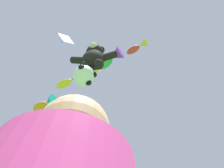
{
  "coord_description": "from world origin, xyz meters",
  "views": [
    {
      "loc": [
        -0.33,
        -0.86,
        1.25
      ],
      "look_at": [
        -0.91,
        3.12,
        8.19
      ],
      "focal_mm": 28.0,
      "sensor_mm": 36.0,
      "label": 1
    }
  ],
  "objects": [
    {
      "name": "fish_kite_tangerine",
      "position": [
        -6.6,
        6.37,
        12.11
      ],
      "size": [
        2.14,
        1.47,
        0.86
      ],
      "color": "orange"
    },
    {
      "name": "teddy_bear_kite",
      "position": [
        -1.75,
        2.29,
        9.73
      ],
      "size": [
        2.47,
        1.09,
        2.51
      ],
      "color": "black"
    },
    {
      "name": "fish_kite_emerald",
      "position": [
        -1.14,
        3.8,
        12.98
      ],
      "size": [
        2.28,
        1.73,
        0.96
      ],
      "color": "green"
    },
    {
      "name": "fish_kite_goldfin",
      "position": [
        -4.49,
        5.12,
        12.97
      ],
      "size": [
        2.23,
        1.32,
        0.72
      ],
      "color": "yellow"
    },
    {
      "name": "fish_kite_crimson",
      "position": [
        0.81,
        2.89,
        12.12
      ],
      "size": [
        1.5,
        1.02,
        0.54
      ],
      "color": "red"
    },
    {
      "name": "fish_kite_magenta",
      "position": [
        -2.82,
        4.73,
        13.18
      ],
      "size": [
        1.76,
        1.39,
        0.77
      ],
      "color": "#E53F9E"
    },
    {
      "name": "soccer_ball_kite",
      "position": [
        -2.06,
        2.47,
        8.08
      ],
      "size": [
        1.07,
        1.06,
        0.98
      ],
      "color": "white"
    },
    {
      "name": "diamond_kite",
      "position": [
        -4.2,
        2.21,
        13.95
      ],
      "size": [
        1.02,
        1.01,
        2.89
      ],
      "color": "blue"
    }
  ]
}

